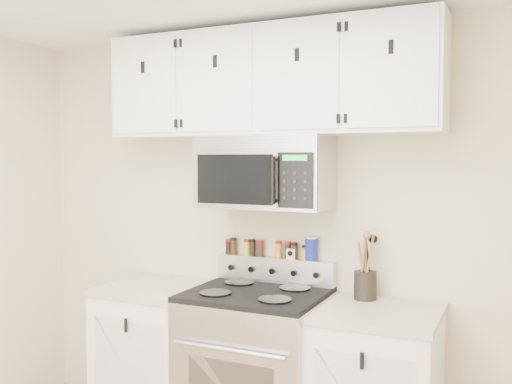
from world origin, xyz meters
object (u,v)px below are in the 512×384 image
(microwave, at_px, (265,172))
(salt_canister, at_px, (311,249))
(range, at_px, (256,371))
(utensil_crock, at_px, (365,283))

(microwave, bearing_deg, salt_canister, 33.94)
(range, height_order, salt_canister, salt_canister)
(range, xyz_separation_m, microwave, (0.00, 0.13, 1.14))
(microwave, relative_size, utensil_crock, 2.07)
(utensil_crock, bearing_deg, salt_canister, 166.23)
(salt_canister, bearing_deg, utensil_crock, -13.77)
(salt_canister, bearing_deg, range, -129.36)
(salt_canister, bearing_deg, microwave, -146.06)
(utensil_crock, bearing_deg, microwave, -173.10)
(range, bearing_deg, utensil_crock, 18.75)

